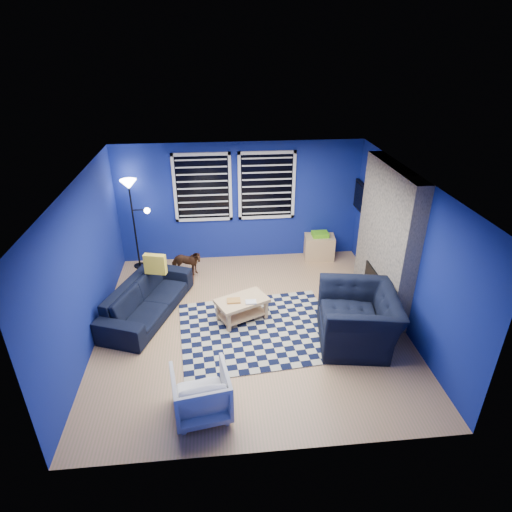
{
  "coord_description": "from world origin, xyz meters",
  "views": [
    {
      "loc": [
        -0.5,
        -5.85,
        4.33
      ],
      "look_at": [
        0.11,
        0.3,
        1.13
      ],
      "focal_mm": 30.0,
      "sensor_mm": 36.0,
      "label": 1
    }
  ],
  "objects": [
    {
      "name": "floor_lamp",
      "position": [
        -2.13,
        2.25,
        1.54
      ],
      "size": [
        0.51,
        0.31,
        1.88
      ],
      "color": "black",
      "rests_on": "floor"
    },
    {
      "name": "armchair_bent",
      "position": [
        -0.8,
        -1.82,
        0.33
      ],
      "size": [
        0.8,
        0.82,
        0.65
      ],
      "primitive_type": "imported",
      "rotation": [
        0.0,
        0.0,
        3.3
      ],
      "color": "gray",
      "rests_on": "floor"
    },
    {
      "name": "window_right",
      "position": [
        0.55,
        2.46,
        1.6
      ],
      "size": [
        1.17,
        0.06,
        1.42
      ],
      "color": "black",
      "rests_on": "wall_back"
    },
    {
      "name": "window_left",
      "position": [
        -0.75,
        2.46,
        1.6
      ],
      "size": [
        1.17,
        0.06,
        1.42
      ],
      "color": "black",
      "rests_on": "wall_back"
    },
    {
      "name": "floor",
      "position": [
        0.0,
        0.0,
        0.0
      ],
      "size": [
        5.0,
        5.0,
        0.0
      ],
      "primitive_type": "plane",
      "color": "tan",
      "rests_on": "ground"
    },
    {
      "name": "armchair_big",
      "position": [
        1.62,
        -0.59,
        0.43
      ],
      "size": [
        1.47,
        1.33,
        0.85
      ],
      "primitive_type": "imported",
      "rotation": [
        0.0,
        0.0,
        -1.73
      ],
      "color": "black",
      "rests_on": "floor"
    },
    {
      "name": "ceiling",
      "position": [
        0.0,
        0.0,
        2.5
      ],
      "size": [
        5.0,
        5.0,
        0.0
      ],
      "primitive_type": "plane",
      "rotation": [
        3.14,
        0.0,
        0.0
      ],
      "color": "white",
      "rests_on": "wall_back"
    },
    {
      "name": "tv",
      "position": [
        2.45,
        2.0,
        1.4
      ],
      "size": [
        0.07,
        1.0,
        0.58
      ],
      "color": "black",
      "rests_on": "wall_right"
    },
    {
      "name": "wall_back",
      "position": [
        0.0,
        2.5,
        1.25
      ],
      "size": [
        5.0,
        0.0,
        5.0
      ],
      "primitive_type": "plane",
      "rotation": [
        1.57,
        0.0,
        0.0
      ],
      "color": "navy",
      "rests_on": "floor"
    },
    {
      "name": "sofa",
      "position": [
        -1.75,
        0.48,
        0.3
      ],
      "size": [
        2.23,
        1.5,
        0.61
      ],
      "primitive_type": "imported",
      "rotation": [
        0.0,
        0.0,
        1.21
      ],
      "color": "black",
      "rests_on": "floor"
    },
    {
      "name": "wall_right",
      "position": [
        2.5,
        0.0,
        1.25
      ],
      "size": [
        0.0,
        5.0,
        5.0
      ],
      "primitive_type": "plane",
      "rotation": [
        1.57,
        0.0,
        -1.57
      ],
      "color": "navy",
      "rests_on": "floor"
    },
    {
      "name": "fireplace",
      "position": [
        2.36,
        0.5,
        1.2
      ],
      "size": [
        0.65,
        2.0,
        2.5
      ],
      "color": "gray",
      "rests_on": "floor"
    },
    {
      "name": "throw_pillow",
      "position": [
        -1.6,
        0.83,
        0.79
      ],
      "size": [
        0.4,
        0.2,
        0.36
      ],
      "primitive_type": "cube",
      "rotation": [
        0.0,
        0.0,
        -0.25
      ],
      "color": "yellow",
      "rests_on": "sofa"
    },
    {
      "name": "wall_left",
      "position": [
        -2.5,
        0.0,
        1.25
      ],
      "size": [
        0.0,
        5.0,
        5.0
      ],
      "primitive_type": "plane",
      "rotation": [
        1.57,
        0.0,
        1.57
      ],
      "color": "navy",
      "rests_on": "floor"
    },
    {
      "name": "rug",
      "position": [
        0.09,
        -0.2,
        0.01
      ],
      "size": [
        2.68,
        2.23,
        0.02
      ],
      "primitive_type": "cube",
      "rotation": [
        0.0,
        0.0,
        0.1
      ],
      "color": "black",
      "rests_on": "floor"
    },
    {
      "name": "rocking_horse",
      "position": [
        -1.13,
        1.67,
        0.33
      ],
      "size": [
        0.39,
        0.66,
        0.52
      ],
      "primitive_type": "imported",
      "rotation": [
        0.0,
        0.0,
        1.39
      ],
      "color": "#4B2818",
      "rests_on": "floor"
    },
    {
      "name": "coffee_table",
      "position": [
        -0.14,
        0.14,
        0.29
      ],
      "size": [
        0.97,
        0.8,
        0.42
      ],
      "rotation": [
        0.0,
        0.0,
        0.44
      ],
      "color": "tan",
      "rests_on": "rug"
    },
    {
      "name": "cabinet",
      "position": [
        1.68,
        2.25,
        0.27
      ],
      "size": [
        0.67,
        0.49,
        0.61
      ],
      "rotation": [
        0.0,
        0.0,
        -0.12
      ],
      "color": "tan",
      "rests_on": "floor"
    }
  ]
}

